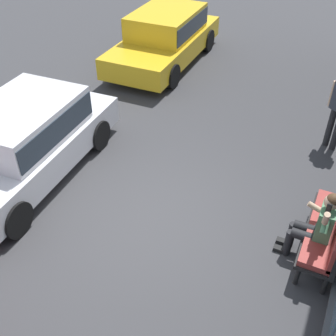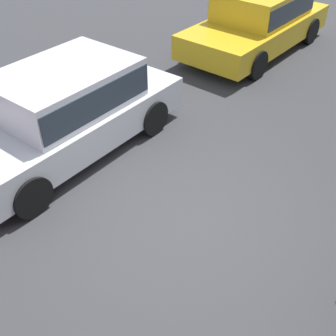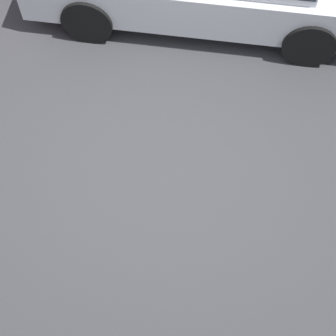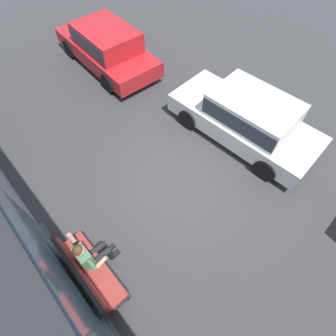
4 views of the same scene
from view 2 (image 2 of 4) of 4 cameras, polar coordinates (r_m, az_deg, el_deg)
The scene contains 3 objects.
ground_plane at distance 5.91m, azimuth 1.86°, elevation -7.35°, with size 60.00×60.00×0.00m, color #38383A.
parked_car_near at distance 11.06m, azimuth 12.20°, elevation 19.22°, with size 4.40×1.99×1.45m.
parked_car_mid at distance 7.06m, azimuth -13.89°, elevation 7.89°, with size 4.37×2.02×1.44m.
Camera 2 is at (3.24, 2.60, 4.20)m, focal length 45.00 mm.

